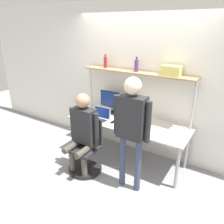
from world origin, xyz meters
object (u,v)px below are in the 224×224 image
person_seated (83,128)px  person_standing (132,122)px  office_chair (86,155)px  storage_box (171,71)px  bottle_purple (136,65)px  monitor (115,101)px  laptop (101,116)px  bottle_red (105,62)px  cell_phone (113,122)px

person_seated → person_standing: size_ratio=0.79×
office_chair → person_standing: person_standing is taller
office_chair → storage_box: (1.02, 0.92, 1.37)m
bottle_purple → storage_box: size_ratio=0.85×
office_chair → person_seated: 0.52m
monitor → laptop: bearing=-97.9°
bottle_red → monitor: bearing=-4.2°
storage_box → monitor: bearing=-179.1°
cell_phone → bottle_purple: size_ratio=0.62×
bottle_purple → monitor: bearing=-177.8°
bottle_red → bottle_purple: size_ratio=0.99×
laptop → monitor: bearing=82.1°
laptop → person_seated: 0.56m
laptop → person_standing: size_ratio=0.21×
bottle_red → bottle_purple: bearing=0.0°
laptop → person_standing: bearing=-30.4°
laptop → person_seated: person_seated is taller
laptop → cell_phone: laptop is taller
storage_box → cell_phone: bearing=-152.0°
person_standing → bottle_purple: bottle_purple is taller
office_chair → bottle_purple: 1.72m
bottle_purple → storage_box: bearing=0.0°
laptop → person_seated: size_ratio=0.26×
laptop → cell_phone: 0.27m
monitor → bottle_purple: (0.41, 0.02, 0.71)m
office_chair → person_seated: (-0.00, -0.05, 0.52)m
cell_phone → storage_box: 1.28m
monitor → person_standing: size_ratio=0.38×
person_standing → bottle_purple: (-0.40, 0.92, 0.58)m
laptop → bottle_purple: bottle_purple is taller
office_chair → bottle_purple: (0.42, 0.92, 1.39)m
monitor → office_chair: monitor is taller
person_standing → storage_box: (0.19, 0.92, 0.55)m
monitor → person_standing: 1.22m
office_chair → bottle_purple: bottle_purple is taller
laptop → bottle_purple: bearing=41.4°
office_chair → bottle_red: bearing=102.7°
person_standing → storage_box: storage_box is taller
monitor → cell_phone: size_ratio=4.30×
laptop → bottle_purple: 1.07m
monitor → bottle_red: size_ratio=2.67×
office_chair → bottle_red: 1.68m
office_chair → person_standing: size_ratio=0.53×
monitor → bottle_purple: size_ratio=2.66×
person_standing → cell_phone: bearing=140.7°
person_seated → storage_box: 1.64m
cell_phone → laptop: bearing=176.7°
laptop → bottle_red: 0.98m
monitor → cell_phone: bearing=-62.8°
office_chair → bottle_red: (-0.21, 0.92, 1.39)m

